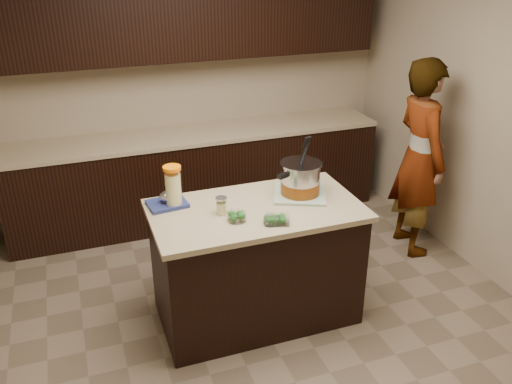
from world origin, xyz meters
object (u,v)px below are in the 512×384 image
lemonade_pitcher (173,189)px  person (419,158)px  island (256,263)px  stock_pot (300,180)px

lemonade_pitcher → person: 2.21m
island → person: person is taller
stock_pot → lemonade_pitcher: stock_pot is taller
island → stock_pot: size_ratio=3.46×
island → lemonade_pitcher: (-0.53, 0.20, 0.59)m
island → stock_pot: (0.37, 0.08, 0.57)m
island → lemonade_pitcher: size_ratio=4.90×
island → person: (1.67, 0.47, 0.41)m
stock_pot → lemonade_pitcher: size_ratio=1.42×
island → person: 1.78m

